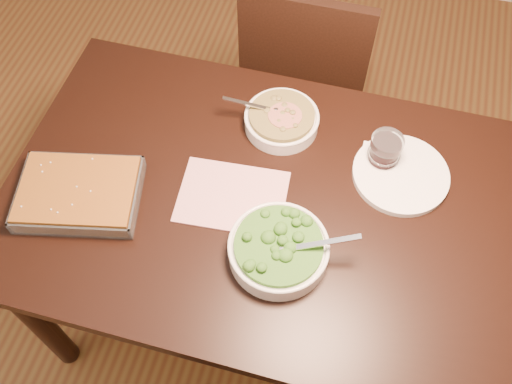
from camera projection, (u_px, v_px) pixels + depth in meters
The scene contains 10 objects.
ground at pixel (262, 302), 2.16m from camera, with size 4.00×4.00×0.00m, color #4B2915.
table at pixel (264, 217), 1.61m from camera, with size 1.40×0.90×0.75m.
magazine_a at pixel (232, 197), 1.53m from camera, with size 0.29×0.21×0.01m, color #B43351.
coaster at pixel (381, 161), 1.59m from camera, with size 0.12×0.12×0.00m, color white.
stew_bowl at pixel (282, 120), 1.63m from camera, with size 0.24×0.22×0.08m.
broccoli_bowl at pixel (279, 249), 1.41m from camera, with size 0.28×0.25×0.10m.
baking_dish at pixel (79, 194), 1.50m from camera, with size 0.36×0.29×0.06m.
wine_tumbler at pixel (385, 150), 1.54m from camera, with size 0.09×0.09×0.10m.
dinner_plate at pixel (401, 174), 1.56m from camera, with size 0.26×0.26×0.02m, color white.
chair_far at pixel (306, 70), 2.10m from camera, with size 0.44×0.44×0.92m.
Camera 1 is at (0.19, -0.77, 2.05)m, focal length 40.00 mm.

